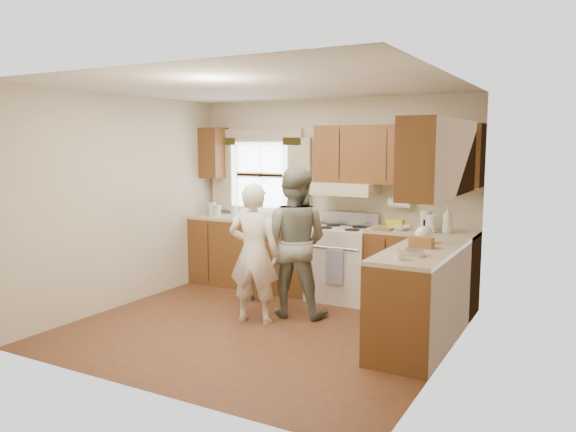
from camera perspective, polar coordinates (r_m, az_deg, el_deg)
The scene contains 6 objects.
room at distance 5.77m, azimuth -2.79°, elevation 0.60°, with size 3.80×3.80×3.80m.
kitchen_fixtures at distance 6.51m, azimuth 6.84°, elevation -2.34°, with size 3.80×2.25×2.15m.
stove at distance 7.02m, azimuth 5.53°, elevation -4.69°, with size 0.76×0.67×1.07m.
woman_left at distance 6.05m, azimuth -3.50°, elevation -3.80°, with size 0.55×0.36×1.52m, color white.
woman_right at distance 6.28m, azimuth 0.58°, elevation -2.63°, with size 0.81×0.63×1.68m, color #25392B.
child at distance 6.94m, azimuth -3.27°, elevation -5.44°, with size 0.46×0.19×0.79m, color slate.
Camera 1 is at (3.00, -4.88, 1.93)m, focal length 35.00 mm.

